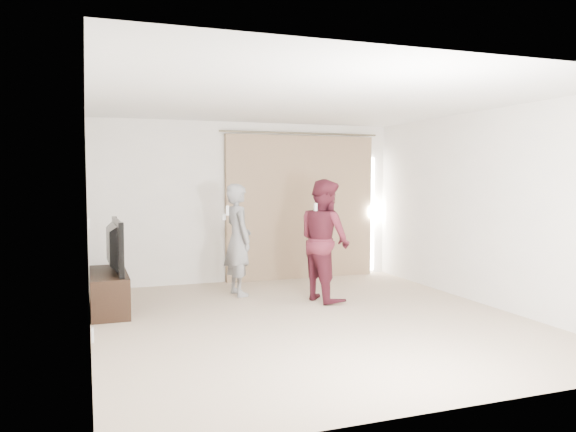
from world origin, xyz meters
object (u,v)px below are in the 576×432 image
at_px(person_man, 238,240).
at_px(tv_console, 109,292).
at_px(person_woman, 325,240).
at_px(tv, 108,246).

bearing_deg(person_man, tv_console, -167.65).
bearing_deg(person_man, person_woman, -36.00).
bearing_deg(tv_console, tv, 0.00).
height_order(tv_console, person_man, person_man).
height_order(tv_console, person_woman, person_woman).
height_order(tv_console, tv, tv).
distance_m(tv_console, person_woman, 2.93).
bearing_deg(tv_console, person_man, 12.35).
distance_m(person_man, person_woman, 1.28).
bearing_deg(person_woman, tv, 172.86).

